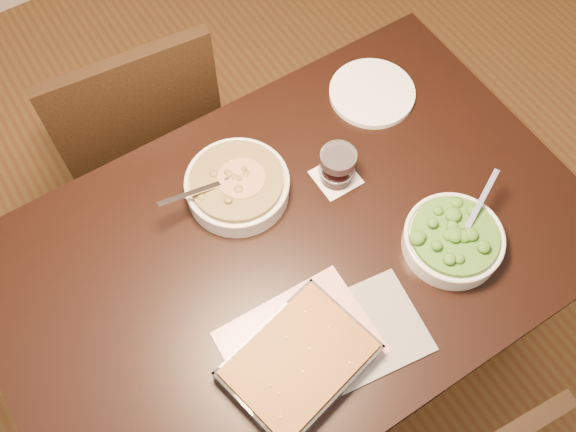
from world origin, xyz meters
The scene contains 11 objects.
ground centered at (0.00, 0.00, 0.00)m, with size 4.00×4.00×0.00m, color #4F2E16.
table centered at (0.00, 0.00, 0.65)m, with size 1.40×0.90×0.75m.
magazine_a centered at (-0.11, -0.20, 0.75)m, with size 0.32×0.23×0.01m, color #B53433.
magazine_b centered at (0.00, -0.25, 0.75)m, with size 0.29×0.21×0.01m, color #25272D.
coaster centered at (0.19, 0.11, 0.75)m, with size 0.10×0.10×0.00m, color white.
stew_bowl centered at (-0.03, 0.20, 0.78)m, with size 0.28×0.25×0.10m.
broccoli_bowl centered at (0.31, -0.19, 0.78)m, with size 0.25×0.23×0.09m.
baking_dish centered at (-0.14, -0.24, 0.78)m, with size 0.34×0.28×0.05m.
wine_tumbler centered at (0.19, 0.11, 0.80)m, with size 0.09×0.09×0.10m.
dinner_plate centered at (0.42, 0.27, 0.76)m, with size 0.23×0.23×0.02m, color white.
chair_far centered at (-0.12, 0.67, 0.53)m, with size 0.49×0.49×0.95m.
Camera 1 is at (-0.36, -0.54, 2.11)m, focal length 40.00 mm.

